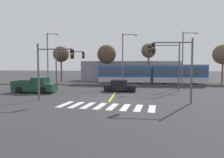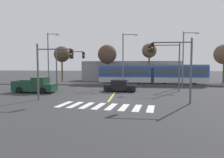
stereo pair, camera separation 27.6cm
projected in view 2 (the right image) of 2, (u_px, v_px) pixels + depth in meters
name	position (u px, v px, depth m)	size (l,w,h in m)	color
ground_plane	(110.00, 99.00, 21.00)	(200.00, 200.00, 0.00)	#333335
track_bed	(120.00, 84.00, 35.85)	(120.00, 4.00, 0.18)	#4C4742
rail_near	(120.00, 84.00, 35.12)	(120.00, 0.08, 0.10)	#939399
rail_far	(121.00, 83.00, 36.55)	(120.00, 0.08, 0.10)	#939399
light_rail_tram	(152.00, 73.00, 35.09)	(18.50, 2.64, 3.43)	#B7BAC1
crosswalk_stripe_0	(64.00, 104.00, 18.03)	(0.56, 2.80, 0.01)	silver
crosswalk_stripe_1	(75.00, 105.00, 17.76)	(0.56, 2.80, 0.01)	silver
crosswalk_stripe_2	(87.00, 105.00, 17.49)	(0.56, 2.80, 0.01)	silver
crosswalk_stripe_3	(99.00, 106.00, 17.22)	(0.56, 2.80, 0.01)	silver
crosswalk_stripe_4	(111.00, 107.00, 16.96)	(0.56, 2.80, 0.01)	silver
crosswalk_stripe_5	(124.00, 107.00, 16.69)	(0.56, 2.80, 0.01)	silver
crosswalk_stripe_6	(137.00, 108.00, 16.42)	(0.56, 2.80, 0.01)	silver
crosswalk_stripe_7	(151.00, 109.00, 16.15)	(0.56, 2.80, 0.01)	silver
lane_centre_line	(115.00, 92.00, 26.47)	(0.20, 14.93, 0.01)	gold
sedan_crossing	(120.00, 86.00, 26.77)	(4.31, 2.13, 1.52)	black
pickup_truck	(36.00, 86.00, 25.70)	(5.45, 2.35, 1.98)	#193D28
traffic_light_mid_right	(169.00, 59.00, 26.85)	(4.25, 0.38, 6.56)	#515459
traffic_light_near_right	(177.00, 60.00, 18.14)	(3.75, 0.38, 5.96)	#515459
traffic_light_mid_left	(66.00, 62.00, 28.52)	(4.25, 0.38, 5.88)	#515459
traffic_light_near_left	(50.00, 63.00, 19.78)	(3.75, 0.38, 5.66)	#515459
street_lamp_west	(49.00, 56.00, 33.64)	(2.10, 0.28, 8.90)	slate
street_lamp_centre	(124.00, 56.00, 32.42)	(2.43, 0.28, 8.64)	slate
street_lamp_east	(185.00, 56.00, 31.40)	(2.40, 0.28, 8.76)	slate
bare_tree_far_west	(62.00, 54.00, 42.40)	(3.35, 3.35, 7.50)	brown
bare_tree_west	(107.00, 54.00, 40.00)	(3.78, 3.78, 7.58)	brown
bare_tree_east	(149.00, 51.00, 39.63)	(2.89, 2.89, 7.84)	brown
bare_tree_far_east	(224.00, 54.00, 38.88)	(3.90, 3.90, 7.58)	brown
building_backdrop_far	(131.00, 71.00, 44.87)	(21.14, 6.00, 4.36)	gray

